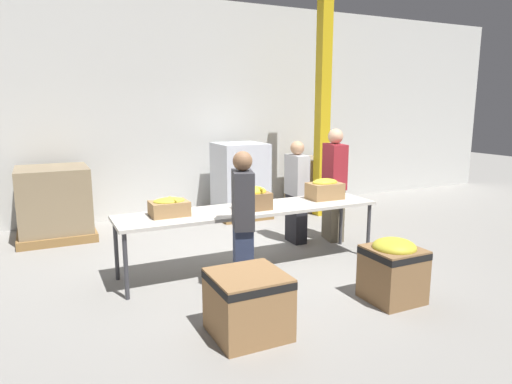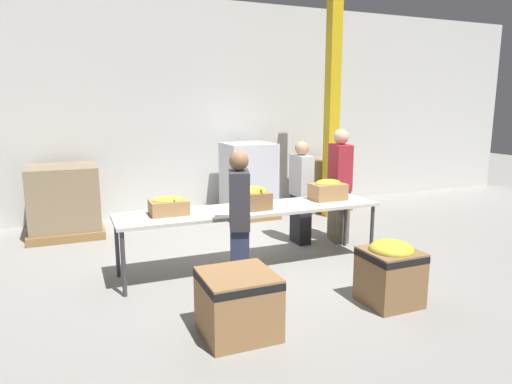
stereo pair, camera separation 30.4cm
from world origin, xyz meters
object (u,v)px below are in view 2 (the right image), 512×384
(volunteer_2, at_px, (339,186))
(pallet_stack_2, at_px, (248,181))
(volunteer_0, at_px, (301,193))
(pallet_stack_1, at_px, (64,201))
(donation_bin_0, at_px, (238,301))
(pallet_stack_0, at_px, (322,184))
(sorting_table, at_px, (252,212))
(banana_box_1, at_px, (253,198))
(support_pillar, at_px, (332,109))
(volunteer_1, at_px, (239,224))
(banana_box_2, at_px, (328,189))
(donation_bin_1, at_px, (390,270))
(banana_box_0, at_px, (169,206))

(volunteer_2, height_order, pallet_stack_2, volunteer_2)
(volunteer_0, xyz_separation_m, pallet_stack_1, (-3.31, 1.86, -0.22))
(donation_bin_0, distance_m, pallet_stack_0, 5.44)
(sorting_table, distance_m, pallet_stack_0, 3.75)
(banana_box_1, xyz_separation_m, support_pillar, (2.42, 2.11, 1.06))
(sorting_table, relative_size, pallet_stack_0, 3.33)
(pallet_stack_1, bearing_deg, volunteer_2, -27.03)
(volunteer_0, xyz_separation_m, volunteer_1, (-1.51, -1.40, 0.02))
(banana_box_2, distance_m, pallet_stack_2, 2.51)
(donation_bin_1, bearing_deg, banana_box_2, 82.08)
(donation_bin_0, bearing_deg, pallet_stack_2, 67.12)
(volunteer_0, bearing_deg, support_pillar, 136.02)
(donation_bin_0, height_order, pallet_stack_2, pallet_stack_2)
(pallet_stack_0, bearing_deg, pallet_stack_2, -176.61)
(volunteer_2, relative_size, donation_bin_0, 2.64)
(sorting_table, xyz_separation_m, support_pillar, (2.41, 2.04, 1.26))
(banana_box_0, distance_m, donation_bin_0, 1.76)
(donation_bin_1, bearing_deg, support_pillar, 67.76)
(volunteer_1, bearing_deg, banana_box_2, -46.27)
(donation_bin_0, height_order, donation_bin_1, donation_bin_1)
(banana_box_2, relative_size, pallet_stack_0, 0.46)
(banana_box_0, height_order, donation_bin_0, banana_box_0)
(volunteer_0, relative_size, support_pillar, 0.39)
(volunteer_2, xyz_separation_m, support_pillar, (0.73, 1.46, 1.14))
(donation_bin_1, bearing_deg, donation_bin_0, 180.00)
(volunteer_1, distance_m, volunteer_2, 2.45)
(support_pillar, distance_m, pallet_stack_2, 2.02)
(donation_bin_0, bearing_deg, donation_bin_1, -0.00)
(sorting_table, height_order, donation_bin_1, sorting_table)
(banana_box_2, bearing_deg, donation_bin_1, -97.92)
(volunteer_2, xyz_separation_m, pallet_stack_1, (-3.89, 1.99, -0.31))
(volunteer_1, bearing_deg, volunteer_0, -29.16)
(sorting_table, height_order, support_pillar, support_pillar)
(volunteer_0, xyz_separation_m, pallet_stack_0, (1.54, 1.95, -0.27))
(banana_box_1, xyz_separation_m, pallet_stack_1, (-2.21, 2.64, -0.38))
(banana_box_0, distance_m, volunteer_0, 2.23)
(banana_box_0, relative_size, banana_box_2, 0.95)
(volunteer_2, height_order, support_pillar, support_pillar)
(banana_box_1, distance_m, support_pillar, 3.39)
(banana_box_1, distance_m, pallet_stack_1, 3.46)
(sorting_table, bearing_deg, donation_bin_0, -116.18)
(donation_bin_1, height_order, pallet_stack_1, pallet_stack_1)
(banana_box_0, relative_size, pallet_stack_1, 0.39)
(banana_box_1, distance_m, volunteer_0, 1.36)
(banana_box_2, distance_m, pallet_stack_0, 3.01)
(volunteer_1, bearing_deg, volunteer_2, -40.81)
(banana_box_0, distance_m, support_pillar, 4.13)
(banana_box_0, bearing_deg, pallet_stack_1, 115.12)
(banana_box_2, xyz_separation_m, pallet_stack_2, (-0.19, 2.49, -0.25))
(sorting_table, bearing_deg, banana_box_2, 3.71)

